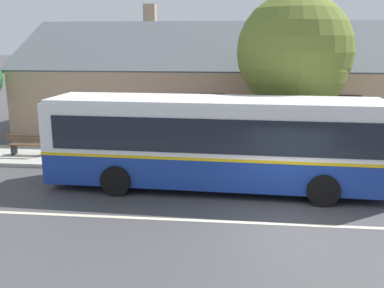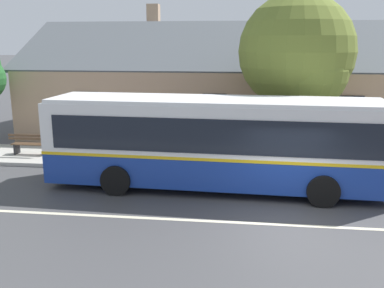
% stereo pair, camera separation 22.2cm
% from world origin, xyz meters
% --- Properties ---
extents(ground_plane, '(300.00, 300.00, 0.00)m').
position_xyz_m(ground_plane, '(0.00, 0.00, 0.00)').
color(ground_plane, '#424244').
extents(sidewalk_far, '(60.00, 3.00, 0.15)m').
position_xyz_m(sidewalk_far, '(0.00, 6.00, 0.07)').
color(sidewalk_far, '#ADAAA3').
rests_on(sidewalk_far, ground).
extents(lane_divider_stripe, '(60.00, 0.16, 0.01)m').
position_xyz_m(lane_divider_stripe, '(0.00, 0.00, 0.00)').
color(lane_divider_stripe, beige).
rests_on(lane_divider_stripe, ground).
extents(community_building, '(26.78, 10.75, 7.10)m').
position_xyz_m(community_building, '(0.35, 13.87, 1.91)').
color(community_building, tan).
rests_on(community_building, ground).
extents(transit_bus, '(11.40, 3.07, 3.09)m').
position_xyz_m(transit_bus, '(-2.29, 2.90, 1.66)').
color(transit_bus, navy).
rests_on(transit_bus, ground).
extents(bench_by_building, '(1.72, 0.51, 0.94)m').
position_xyz_m(bench_by_building, '(-10.45, 5.83, 0.57)').
color(bench_by_building, brown).
rests_on(bench_by_building, sidewalk_far).
extents(bench_down_street, '(1.53, 0.51, 0.94)m').
position_xyz_m(bench_down_street, '(-5.86, 5.43, 0.56)').
color(bench_down_street, brown).
rests_on(bench_down_street, sidewalk_far).
extents(street_tree_primary, '(4.65, 4.65, 6.86)m').
position_xyz_m(street_tree_primary, '(0.79, 6.68, 4.34)').
color(street_tree_primary, '#4C3828').
rests_on(street_tree_primary, ground).
extents(bus_stop_sign, '(0.36, 0.07, 2.40)m').
position_xyz_m(bus_stop_sign, '(3.68, 4.99, 1.64)').
color(bus_stop_sign, gray).
rests_on(bus_stop_sign, sidewalk_far).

